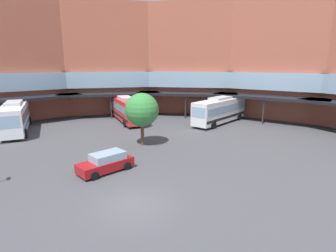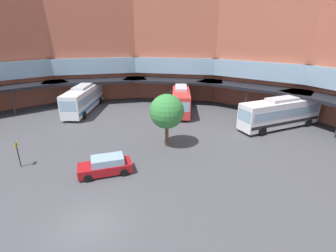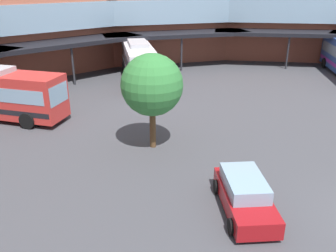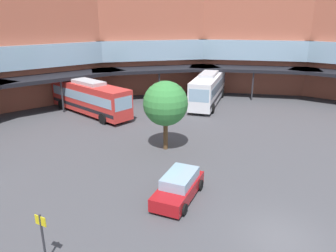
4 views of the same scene
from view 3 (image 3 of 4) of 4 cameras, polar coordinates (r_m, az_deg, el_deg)
The scene contains 3 objects.
bus_0 at distance 34.76m, azimuth -4.77°, elevation 10.32°, with size 9.32×9.75×3.84m.
parked_car at distance 15.72m, azimuth 12.22°, elevation -10.80°, with size 4.50×4.25×1.53m.
plaza_tree at distance 19.87m, azimuth -2.60°, elevation 6.57°, with size 3.52×3.52×5.56m.
Camera 3 is at (-14.91, 0.35, 9.24)m, focal length 37.86 mm.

